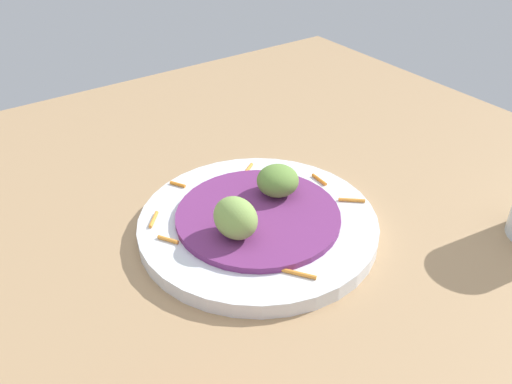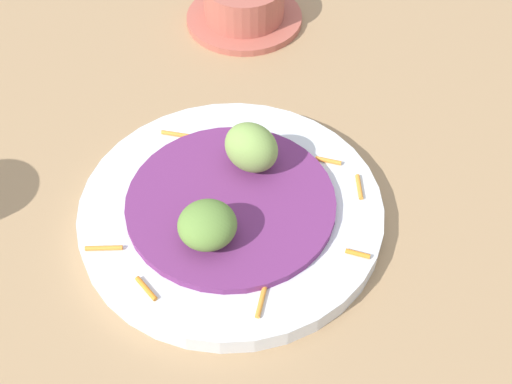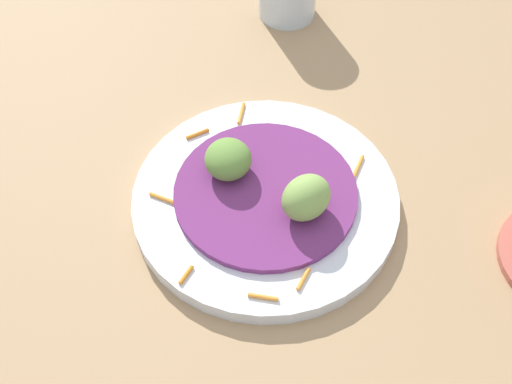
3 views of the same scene
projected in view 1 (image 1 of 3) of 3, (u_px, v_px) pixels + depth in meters
The scene contains 6 objects.
table_surface at pixel (258, 281), 54.71cm from camera, with size 110.00×110.00×2.00cm, color tan.
main_plate at pixel (258, 225), 59.54cm from camera, with size 26.43×26.43×1.73cm, color silver.
cabbage_bed at pixel (258, 216), 58.86cm from camera, with size 18.11×18.11×0.73cm, color #702D6B.
carrot_garnish at pixel (253, 208), 60.38cm from camera, with size 23.15×22.73×0.40cm.
guac_scoop_left at pixel (236, 218), 54.24cm from camera, with size 4.99×4.07×4.40cm, color #84A851.
guac_scoop_center at pixel (278, 181), 60.86cm from camera, with size 4.80×4.64×3.53cm, color olive.
Camera 1 is at (-32.97, 23.32, 39.02)cm, focal length 37.65 mm.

